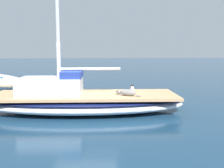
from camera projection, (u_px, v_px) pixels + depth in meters
ground_plane at (85, 112)px, 9.15m from camera, size 120.00×120.00×0.00m
sailboat_main at (85, 103)px, 9.10m from camera, size 2.82×7.34×0.66m
mast_main at (62, 18)px, 8.67m from camera, size 0.14×2.27×6.03m
cabin_house at (53, 85)px, 8.97m from camera, size 1.49×2.28×0.84m
dog_grey at (127, 93)px, 8.70m from camera, size 0.60×0.84×0.22m
deck_winch at (132, 88)px, 9.82m from camera, size 0.16×0.16×0.21m
mooring_buoy at (32, 93)px, 11.92m from camera, size 0.44×0.44×0.44m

